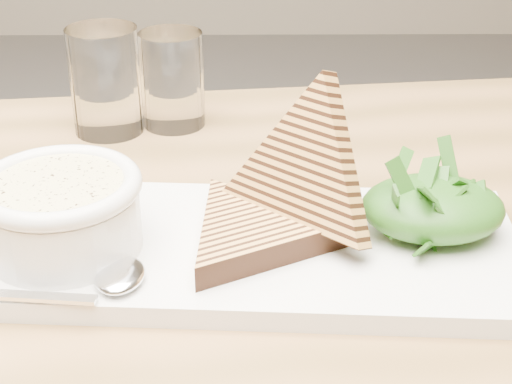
{
  "coord_description": "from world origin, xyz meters",
  "views": [
    {
      "loc": [
        0.07,
        -0.58,
        1.08
      ],
      "look_at": [
        0.08,
        -0.03,
        0.78
      ],
      "focal_mm": 55.0,
      "sensor_mm": 36.0,
      "label": 1
    }
  ],
  "objects_px": {
    "soup_bowl": "(63,221)",
    "glass_far": "(172,80)",
    "table_top": "(114,290)",
    "platter": "(256,249)",
    "glass_near": "(106,81)"
  },
  "relations": [
    {
      "from": "platter",
      "to": "glass_near",
      "type": "distance_m",
      "value": 0.31
    },
    {
      "from": "glass_far",
      "to": "table_top",
      "type": "bearing_deg",
      "value": -94.97
    },
    {
      "from": "platter",
      "to": "soup_bowl",
      "type": "relative_size",
      "value": 3.48
    },
    {
      "from": "platter",
      "to": "soup_bowl",
      "type": "bearing_deg",
      "value": -176.5
    },
    {
      "from": "table_top",
      "to": "platter",
      "type": "height_order",
      "value": "platter"
    },
    {
      "from": "soup_bowl",
      "to": "glass_near",
      "type": "height_order",
      "value": "glass_near"
    },
    {
      "from": "platter",
      "to": "glass_near",
      "type": "xyz_separation_m",
      "value": [
        -0.16,
        0.26,
        0.05
      ]
    },
    {
      "from": "table_top",
      "to": "platter",
      "type": "xyz_separation_m",
      "value": [
        0.11,
        0.02,
        0.03
      ]
    },
    {
      "from": "soup_bowl",
      "to": "glass_near",
      "type": "bearing_deg",
      "value": 91.82
    },
    {
      "from": "table_top",
      "to": "glass_near",
      "type": "relative_size",
      "value": 10.12
    },
    {
      "from": "platter",
      "to": "glass_near",
      "type": "relative_size",
      "value": 3.66
    },
    {
      "from": "table_top",
      "to": "glass_near",
      "type": "xyz_separation_m",
      "value": [
        -0.04,
        0.27,
        0.08
      ]
    },
    {
      "from": "table_top",
      "to": "glass_near",
      "type": "bearing_deg",
      "value": 99.14
    },
    {
      "from": "soup_bowl",
      "to": "glass_far",
      "type": "height_order",
      "value": "glass_far"
    },
    {
      "from": "table_top",
      "to": "glass_far",
      "type": "bearing_deg",
      "value": 85.03
    }
  ]
}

